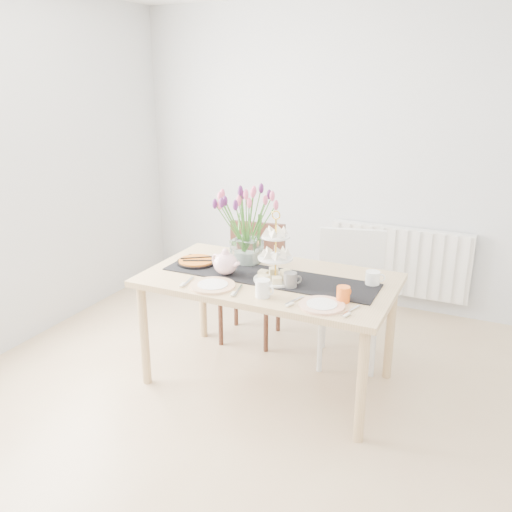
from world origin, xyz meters
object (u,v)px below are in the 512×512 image
at_px(chair_brown, 253,272).
at_px(chair_white, 350,286).
at_px(mug_white, 263,288).
at_px(teapot, 226,264).
at_px(cream_jug, 373,278).
at_px(dining_table, 269,288).
at_px(cake_stand, 275,264).
at_px(mug_grey, 290,280).
at_px(mug_orange, 343,294).
at_px(tart_tin, 197,262).
at_px(tulip_vase, 247,214).
at_px(radiator, 399,261).
at_px(plate_right, 322,305).
at_px(plate_left, 213,286).

xyz_separation_m(chair_brown, chair_white, (0.78, -0.04, 0.03)).
bearing_deg(chair_brown, mug_white, -69.67).
distance_m(teapot, cream_jug, 0.93).
relative_size(dining_table, cake_stand, 3.96).
distance_m(cream_jug, mug_grey, 0.51).
bearing_deg(cake_stand, cream_jug, 18.76).
bearing_deg(teapot, mug_orange, 13.92).
height_order(mug_grey, mug_white, mug_white).
height_order(tart_tin, mug_grey, mug_grey).
bearing_deg(tulip_vase, chair_brown, 109.42).
xyz_separation_m(radiator, mug_grey, (-0.36, -1.68, 0.35)).
xyz_separation_m(cream_jug, mug_white, (-0.54, -0.45, 0.01)).
bearing_deg(radiator, mug_orange, -90.12).
distance_m(tulip_vase, cake_stand, 0.46).
xyz_separation_m(tulip_vase, tart_tin, (-0.30, -0.17, -0.34)).
relative_size(radiator, cake_stand, 2.97).
bearing_deg(tart_tin, mug_orange, -10.46).
bearing_deg(plate_right, cake_stand, 147.69).
relative_size(mug_orange, plate_right, 0.35).
height_order(teapot, plate_left, teapot).
bearing_deg(tulip_vase, cream_jug, -2.78).
bearing_deg(plate_left, mug_grey, 22.91).
relative_size(cream_jug, mug_grey, 0.91).
xyz_separation_m(radiator, plate_left, (-0.80, -1.86, 0.31)).
distance_m(dining_table, teapot, 0.32).
bearing_deg(tulip_vase, teapot, -94.50).
relative_size(radiator, tart_tin, 4.39).
distance_m(radiator, cream_jug, 1.47).
distance_m(cake_stand, mug_white, 0.27).
relative_size(mug_white, mug_orange, 1.14).
xyz_separation_m(dining_table, teapot, (-0.27, -0.08, 0.16)).
bearing_deg(mug_orange, chair_brown, 73.62).
relative_size(radiator, mug_orange, 13.08).
bearing_deg(cream_jug, tart_tin, 168.89).
bearing_deg(mug_grey, chair_brown, 91.25).
xyz_separation_m(teapot, mug_white, (0.37, -0.23, -0.03)).
bearing_deg(chair_white, dining_table, -139.25).
bearing_deg(teapot, chair_white, 65.08).
relative_size(chair_white, tart_tin, 3.44).
bearing_deg(cake_stand, radiator, 73.39).
height_order(tart_tin, plate_right, tart_tin).
height_order(cream_jug, mug_orange, mug_orange).
distance_m(mug_white, plate_right, 0.36).
bearing_deg(chair_brown, plate_left, -88.84).
height_order(dining_table, tart_tin, tart_tin).
height_order(chair_brown, mug_white, chair_brown).
relative_size(chair_brown, mug_white, 8.53).
distance_m(dining_table, chair_brown, 0.73).
distance_m(tulip_vase, cream_jug, 0.94).
distance_m(mug_orange, plate_right, 0.15).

